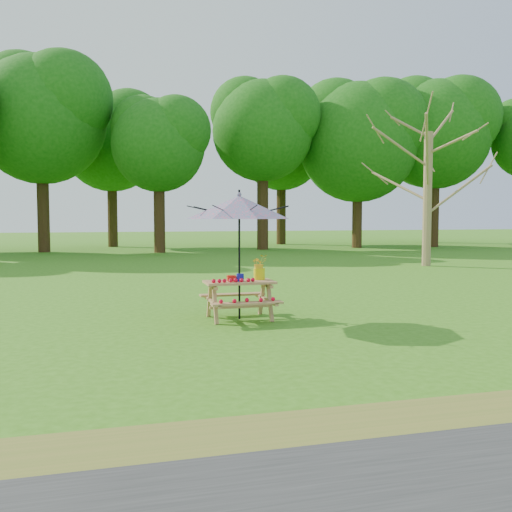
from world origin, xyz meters
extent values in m
plane|color=#377316|center=(0.00, 0.00, 0.00)|extent=(120.00, 120.00, 0.00)
cube|color=olive|center=(0.00, -2.80, 0.00)|extent=(120.00, 1.20, 0.01)
cylinder|color=olive|center=(10.67, 11.16, 2.40)|extent=(0.41, 0.41, 4.81)
cube|color=#AD7B4E|center=(1.61, 2.51, 0.65)|extent=(1.20, 0.62, 0.04)
cube|color=#AD7B4E|center=(1.61, 1.96, 0.36)|extent=(1.20, 0.22, 0.04)
cube|color=#AD7B4E|center=(1.61, 3.06, 0.36)|extent=(1.20, 0.22, 0.04)
cylinder|color=black|center=(1.61, 2.51, 1.12)|extent=(0.04, 0.04, 2.25)
cone|color=teal|center=(1.61, 2.51, 1.95)|extent=(1.98, 1.98, 0.40)
sphere|color=teal|center=(1.61, 2.51, 2.17)|extent=(0.08, 0.08, 0.08)
cube|color=red|center=(1.47, 2.52, 0.72)|extent=(0.14, 0.12, 0.10)
cylinder|color=#1517AB|center=(1.61, 2.47, 0.74)|extent=(0.13, 0.13, 0.13)
cube|color=beige|center=(1.53, 2.68, 0.71)|extent=(0.13, 0.13, 0.07)
cylinder|color=yellow|center=(2.00, 2.64, 0.77)|extent=(0.20, 0.20, 0.20)
imported|color=yellow|center=(2.00, 2.64, 0.96)|extent=(0.31, 0.28, 0.30)
camera|label=1|loc=(-0.71, -7.06, 1.79)|focal=40.00mm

